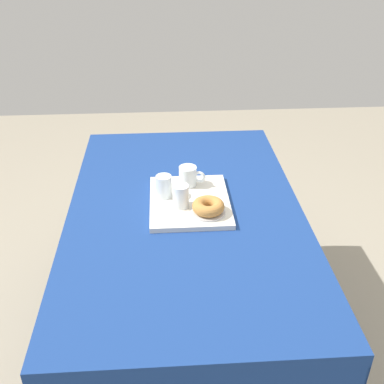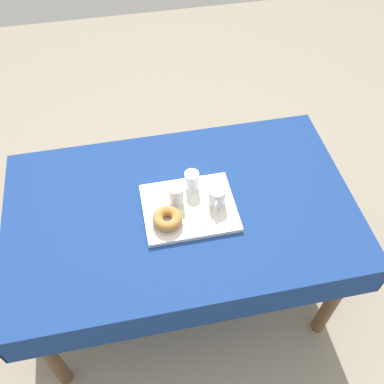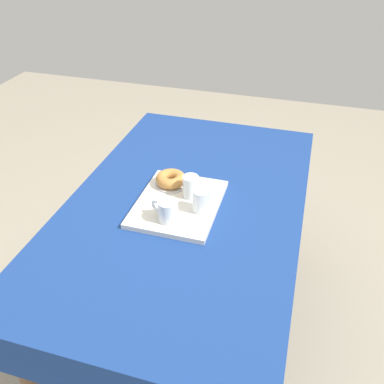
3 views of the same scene
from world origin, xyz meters
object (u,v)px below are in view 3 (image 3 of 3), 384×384
(tea_mug_left, at_px, (168,211))
(water_glass_far, at_px, (191,188))
(donut_plate_left, at_px, (171,184))
(dining_table, at_px, (186,219))
(sugar_donut_left, at_px, (171,179))
(water_glass_near, at_px, (201,202))
(serving_tray, at_px, (178,204))

(tea_mug_left, height_order, water_glass_far, water_glass_far)
(tea_mug_left, relative_size, donut_plate_left, 0.85)
(dining_table, height_order, sugar_donut_left, sugar_donut_left)
(dining_table, relative_size, water_glass_near, 16.37)
(water_glass_near, height_order, water_glass_far, same)
(dining_table, xyz_separation_m, sugar_donut_left, (-0.07, -0.08, 0.14))
(serving_tray, bearing_deg, donut_plate_left, -147.72)
(serving_tray, height_order, donut_plate_left, donut_plate_left)
(water_glass_far, distance_m, donut_plate_left, 0.12)
(dining_table, distance_m, tea_mug_left, 0.21)
(dining_table, height_order, serving_tray, serving_tray)
(serving_tray, distance_m, donut_plate_left, 0.12)
(serving_tray, distance_m, sugar_donut_left, 0.13)
(water_glass_far, xyz_separation_m, sugar_donut_left, (-0.05, -0.10, -0.01))
(dining_table, xyz_separation_m, tea_mug_left, (0.15, -0.02, 0.15))
(donut_plate_left, bearing_deg, serving_tray, 32.28)
(water_glass_far, height_order, sugar_donut_left, water_glass_far)
(water_glass_near, height_order, sugar_donut_left, water_glass_near)
(serving_tray, bearing_deg, tea_mug_left, -1.15)
(water_glass_far, bearing_deg, donut_plate_left, -118.33)
(dining_table, height_order, water_glass_far, water_glass_far)
(sugar_donut_left, bearing_deg, water_glass_near, 51.03)
(serving_tray, relative_size, donut_plate_left, 2.98)
(serving_tray, xyz_separation_m, sugar_donut_left, (-0.10, -0.06, 0.04))
(dining_table, relative_size, donut_plate_left, 11.48)
(water_glass_near, relative_size, water_glass_far, 1.00)
(sugar_donut_left, bearing_deg, donut_plate_left, 180.00)
(water_glass_near, height_order, donut_plate_left, water_glass_near)
(water_glass_near, bearing_deg, sugar_donut_left, -128.97)
(dining_table, distance_m, water_glass_far, 0.15)
(tea_mug_left, xyz_separation_m, sugar_donut_left, (-0.22, -0.06, -0.01))
(dining_table, bearing_deg, sugar_donut_left, -129.32)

